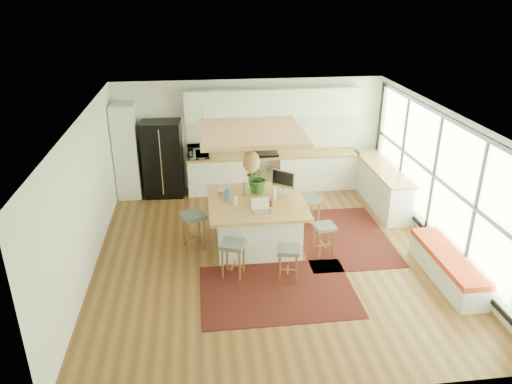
{
  "coord_description": "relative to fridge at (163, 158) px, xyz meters",
  "views": [
    {
      "loc": [
        -1.23,
        -8.0,
        4.81
      ],
      "look_at": [
        -0.2,
        0.5,
        1.1
      ],
      "focal_mm": 34.17,
      "sensor_mm": 36.0,
      "label": 1
    }
  ],
  "objects": [
    {
      "name": "monitor",
      "position": [
        2.5,
        -2.38,
        0.26
      ],
      "size": [
        0.51,
        0.47,
        0.47
      ],
      "primitive_type": null,
      "rotation": [
        0.0,
        0.0,
        -0.7
      ],
      "color": "#A5A5AA",
      "rests_on": "island"
    },
    {
      "name": "fridge",
      "position": [
        0.0,
        0.0,
        0.0
      ],
      "size": [
        0.95,
        0.77,
        1.83
      ],
      "primitive_type": null,
      "rotation": [
        0.0,
        0.0,
        -0.06
      ],
      "color": "black",
      "rests_on": "floor"
    },
    {
      "name": "island_bottle_3",
      "position": [
        2.27,
        -2.66,
        0.1
      ],
      "size": [
        0.07,
        0.07,
        0.19
      ],
      "primitive_type": "cylinder",
      "color": "silver",
      "rests_on": "island"
    },
    {
      "name": "island",
      "position": [
        1.92,
        -2.71,
        -0.46
      ],
      "size": [
        1.85,
        1.85,
        0.93
      ],
      "primitive_type": null,
      "color": "#AC793D",
      "rests_on": "floor"
    },
    {
      "name": "island_bottle_4",
      "position": [
        1.72,
        -2.46,
        0.1
      ],
      "size": [
        0.07,
        0.07,
        0.19
      ],
      "primitive_type": "cylinder",
      "color": "#587646",
      "rests_on": "island"
    },
    {
      "name": "stool_right_back",
      "position": [
        3.06,
        -2.24,
        -0.57
      ],
      "size": [
        0.52,
        0.52,
        0.75
      ],
      "primitive_type": null,
      "rotation": [
        0.0,
        0.0,
        1.76
      ],
      "color": "#51585A",
      "rests_on": "floor"
    },
    {
      "name": "right_counter_top",
      "position": [
        5.05,
        -1.18,
        -0.03
      ],
      "size": [
        0.64,
        2.54,
        0.05
      ],
      "primitive_type": "cube",
      "color": "#AC793D",
      "rests_on": "right_counter_base"
    },
    {
      "name": "ceiling",
      "position": [
        2.12,
        -3.18,
        1.78
      ],
      "size": [
        7.0,
        7.0,
        0.0
      ],
      "primitive_type": "plane",
      "rotation": [
        3.14,
        0.0,
        0.0
      ],
      "color": "white",
      "rests_on": "ground"
    },
    {
      "name": "backsplash",
      "position": [
        2.67,
        0.3,
        0.43
      ],
      "size": [
        4.2,
        0.02,
        0.8
      ],
      "primitive_type": "cube",
      "color": "white",
      "rests_on": "wall_back"
    },
    {
      "name": "stool_left_side",
      "position": [
        0.69,
        -2.75,
        -0.57
      ],
      "size": [
        0.54,
        0.54,
        0.73
      ],
      "primitive_type": null,
      "rotation": [
        0.0,
        0.0,
        -1.26
      ],
      "color": "#51585A",
      "rests_on": "floor"
    },
    {
      "name": "island_bottle_1",
      "position": [
        1.52,
        -2.86,
        0.1
      ],
      "size": [
        0.07,
        0.07,
        0.19
      ],
      "primitive_type": "cylinder",
      "color": "silver",
      "rests_on": "island"
    },
    {
      "name": "right_counter_base",
      "position": [
        5.05,
        -1.18,
        -0.49
      ],
      "size": [
        0.6,
        2.5,
        0.88
      ],
      "primitive_type": "cube",
      "color": "white",
      "rests_on": "floor"
    },
    {
      "name": "island_bottle_0",
      "position": [
        1.37,
        -2.61,
        0.1
      ],
      "size": [
        0.07,
        0.07,
        0.19
      ],
      "primitive_type": "cylinder",
      "color": "blue",
      "rests_on": "island"
    },
    {
      "name": "back_counter_top",
      "position": [
        2.67,
        0.0,
        -0.03
      ],
      "size": [
        4.24,
        0.64,
        0.05
      ],
      "primitive_type": "cube",
      "color": "#AC793D",
      "rests_on": "back_counter_base"
    },
    {
      "name": "range",
      "position": [
        2.42,
        0.0,
        -0.43
      ],
      "size": [
        0.76,
        0.62,
        1.0
      ],
      "primitive_type": null,
      "color": "#A5A5AA",
      "rests_on": "floor"
    },
    {
      "name": "pantry",
      "position": [
        -0.83,
        0.0,
        0.2
      ],
      "size": [
        0.55,
        0.6,
        2.25
      ],
      "primitive_type": "cube",
      "color": "white",
      "rests_on": "floor"
    },
    {
      "name": "wall_back",
      "position": [
        2.12,
        0.32,
        0.42
      ],
      "size": [
        6.5,
        0.0,
        6.5
      ],
      "primitive_type": "plane",
      "rotation": [
        1.57,
        0.0,
        0.0
      ],
      "color": "white",
      "rests_on": "ground"
    },
    {
      "name": "wall_right",
      "position": [
        5.37,
        -3.18,
        0.42
      ],
      "size": [
        0.0,
        7.0,
        7.0
      ],
      "primitive_type": "plane",
      "rotation": [
        1.57,
        0.0,
        -1.57
      ],
      "color": "white",
      "rests_on": "ground"
    },
    {
      "name": "floor",
      "position": [
        2.12,
        -3.18,
        -0.93
      ],
      "size": [
        7.0,
        7.0,
        0.0
      ],
      "primitive_type": "plane",
      "color": "brown",
      "rests_on": "ground"
    },
    {
      "name": "window_wall",
      "position": [
        5.34,
        -3.18,
        0.47
      ],
      "size": [
        0.1,
        6.2,
        2.6
      ],
      "primitive_type": null,
      "color": "black",
      "rests_on": "wall_right"
    },
    {
      "name": "island_bowl",
      "position": [
        1.29,
        -2.21,
        0.03
      ],
      "size": [
        0.24,
        0.24,
        0.05
      ],
      "primitive_type": "imported",
      "rotation": [
        0.0,
        0.0,
        0.07
      ],
      "color": "silver",
      "rests_on": "island"
    },
    {
      "name": "microwave",
      "position": [
        0.87,
        -0.05,
        0.18
      ],
      "size": [
        0.57,
        0.34,
        0.37
      ],
      "primitive_type": "imported",
      "rotation": [
        0.0,
        0.0,
        0.07
      ],
      "color": "#A5A5AA",
      "rests_on": "back_counter_top"
    },
    {
      "name": "stool_right_front",
      "position": [
        3.15,
        -3.28,
        -0.57
      ],
      "size": [
        0.41,
        0.41,
        0.63
      ],
      "primitive_type": null,
      "rotation": [
        0.0,
        0.0,
        1.7
      ],
      "color": "#51585A",
      "rests_on": "floor"
    },
    {
      "name": "stool_near_left",
      "position": [
        1.37,
        -3.83,
        -0.57
      ],
      "size": [
        0.51,
        0.51,
        0.68
      ],
      "primitive_type": null,
      "rotation": [
        0.0,
        0.0,
        -0.33
      ],
      "color": "#51585A",
      "rests_on": "floor"
    },
    {
      "name": "wall_front",
      "position": [
        2.12,
        -6.68,
        0.42
      ],
      "size": [
        6.5,
        0.0,
        6.5
      ],
      "primitive_type": "plane",
      "rotation": [
        -1.57,
        0.0,
        0.0
      ],
      "color": "white",
      "rests_on": "ground"
    },
    {
      "name": "rug_near",
      "position": [
        2.08,
        -4.4,
        -0.92
      ],
      "size": [
        2.6,
        1.8,
        0.01
      ],
      "primitive_type": "cube",
      "color": "black",
      "rests_on": "floor"
    },
    {
      "name": "upper_cabinets",
      "position": [
        2.67,
        0.14,
        1.22
      ],
      "size": [
        4.2,
        0.34,
        0.7
      ],
      "primitive_type": "cube",
      "color": "white",
      "rests_on": "wall_back"
    },
    {
      "name": "laptop",
      "position": [
        1.96,
        -3.21,
        0.12
      ],
      "size": [
        0.38,
        0.39,
        0.25
      ],
      "primitive_type": null,
      "rotation": [
        0.0,
        0.0,
        0.11
      ],
      "color": "#A5A5AA",
      "rests_on": "island"
    },
    {
      "name": "window_bench",
      "position": [
        5.07,
        -4.38,
        -0.68
      ],
      "size": [
        0.52,
        2.0,
        0.5
      ],
      "primitive_type": null,
      "color": "white",
      "rests_on": "floor"
    },
    {
      "name": "island_plant",
      "position": [
        2.01,
        -2.27,
        0.25
      ],
      "size": [
        0.74,
        0.77,
        0.48
      ],
      "primitive_type": "imported",
      "rotation": [
        0.0,
        0.0,
        0.35
      ],
      "color": "#1E4C19",
      "rests_on": "island"
    },
    {
      "name": "back_counter_base",
      "position": [
        2.67,
        0.0,
        -0.49
      ],
      "size": [
        4.2,
        0.6,
        0.88
      ],
      "primitive_type": "cube",
      "color": "white",
      "rests_on": "floor"
    },
    {
      "name": "stool_near_right",
      "position": [
        2.31,
        -4.06,
        -0.57
      ],
      "size": [
        0.45,
        0.45,
        0.64
      ],
      "primitive_type": null,
      "rotation": [
        0.0,
        0.0,
        -0.21
      ],
      "color": "#51585A",
      "rests_on": "floor"
    },
    {
      "name": "island_bottle_2",
      "position": [
        2.17,
        -3.01,
        0.1
      ],
      "size": [
        0.07,
        0.07,
        0.19
      ],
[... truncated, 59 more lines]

